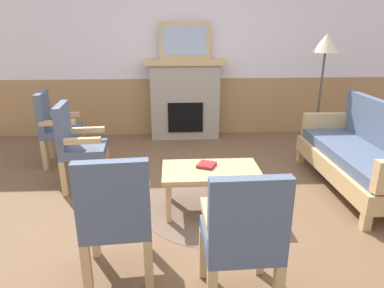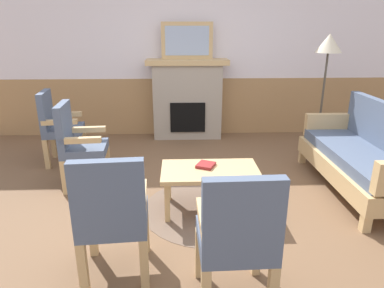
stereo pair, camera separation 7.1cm
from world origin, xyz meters
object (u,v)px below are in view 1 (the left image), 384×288
at_px(book_on_table, 207,165).
at_px(fireplace, 185,99).
at_px(floor_lamp_by_couch, 325,51).
at_px(framed_picture, 185,41).
at_px(couch, 360,156).
at_px(coffee_table, 211,174).
at_px(armchair_front_left, 243,233).
at_px(armchair_near_fireplace, 77,142).
at_px(armchair_by_window_left, 55,125).
at_px(armchair_front_center, 116,213).

bearing_deg(book_on_table, fireplace, 92.99).
distance_m(book_on_table, floor_lamp_by_couch, 2.61).
distance_m(framed_picture, couch, 3.03).
distance_m(coffee_table, armchair_front_left, 1.28).
height_order(armchair_near_fireplace, armchair_by_window_left, same).
distance_m(coffee_table, floor_lamp_by_couch, 2.66).
height_order(book_on_table, armchair_near_fireplace, armchair_near_fireplace).
relative_size(fireplace, coffee_table, 1.35).
bearing_deg(armchair_by_window_left, armchair_near_fireplace, -58.01).
bearing_deg(framed_picture, couch, -47.57).
bearing_deg(framed_picture, armchair_front_center, -100.17).
bearing_deg(floor_lamp_by_couch, couch, -91.22).
bearing_deg(fireplace, couch, -47.56).
bearing_deg(armchair_by_window_left, armchair_front_left, -53.10).
height_order(framed_picture, coffee_table, framed_picture).
relative_size(couch, book_on_table, 10.01).
relative_size(fireplace, framed_picture, 1.62).
bearing_deg(armchair_near_fireplace, floor_lamp_by_couch, 18.51).
relative_size(armchair_near_fireplace, armchair_front_center, 1.00).
xyz_separation_m(couch, armchair_front_left, (-1.67, -1.65, 0.14)).
distance_m(fireplace, framed_picture, 0.91).
height_order(coffee_table, armchair_front_left, armchair_front_left).
height_order(framed_picture, armchair_front_center, framed_picture).
distance_m(framed_picture, armchair_front_left, 3.86).
bearing_deg(fireplace, book_on_table, -87.01).
bearing_deg(floor_lamp_by_couch, fireplace, 158.35).
height_order(couch, floor_lamp_by_couch, floor_lamp_by_couch).
height_order(framed_picture, armchair_near_fireplace, framed_picture).
bearing_deg(book_on_table, armchair_by_window_left, 145.52).
bearing_deg(floor_lamp_by_couch, armchair_front_left, -119.88).
bearing_deg(armchair_front_center, armchair_front_left, -19.61).
height_order(armchair_front_left, floor_lamp_by_couch, floor_lamp_by_couch).
bearing_deg(fireplace, floor_lamp_by_couch, -21.65).
bearing_deg(framed_picture, armchair_front_left, -86.60).
height_order(framed_picture, armchair_front_left, framed_picture).
relative_size(couch, floor_lamp_by_couch, 1.07).
relative_size(coffee_table, armchair_by_window_left, 0.98).
relative_size(couch, armchair_front_left, 1.84).
height_order(framed_picture, book_on_table, framed_picture).
distance_m(couch, armchair_near_fireplace, 3.19).
height_order(armchair_near_fireplace, floor_lamp_by_couch, floor_lamp_by_couch).
distance_m(armchair_near_fireplace, armchair_front_center, 1.72).
distance_m(framed_picture, book_on_table, 2.62).
relative_size(fireplace, couch, 0.72).
xyz_separation_m(framed_picture, armchair_near_fireplace, (-1.29, -1.83, -1.02)).
xyz_separation_m(fireplace, armchair_by_window_left, (-1.75, -1.09, -0.11)).
relative_size(couch, coffee_table, 1.88).
height_order(fireplace, coffee_table, fireplace).
relative_size(framed_picture, coffee_table, 0.83).
height_order(coffee_table, floor_lamp_by_couch, floor_lamp_by_couch).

